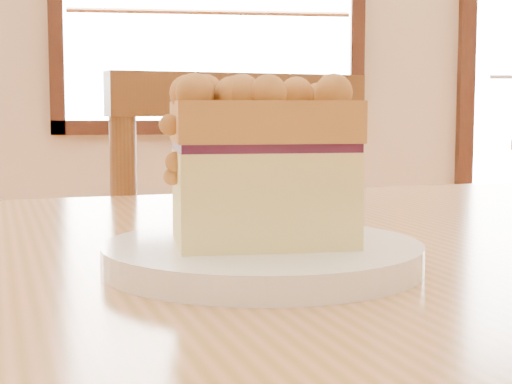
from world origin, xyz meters
TOP-DOWN VIEW (x-y plane):
  - cafe_table_main at (0.08, 0.18)m, footprint 1.28×0.97m
  - cafe_chair_main at (0.02, 0.77)m, footprint 0.51×0.51m
  - plate at (0.01, 0.07)m, footprint 0.22×0.22m
  - cake_slice at (0.01, 0.07)m, footprint 0.13×0.09m

SIDE VIEW (x-z plane):
  - cafe_chair_main at x=0.02m, z-range 0.00..0.92m
  - cafe_table_main at x=0.08m, z-range 0.27..1.02m
  - plate at x=0.01m, z-range 0.75..0.77m
  - cake_slice at x=0.01m, z-range 0.77..0.88m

